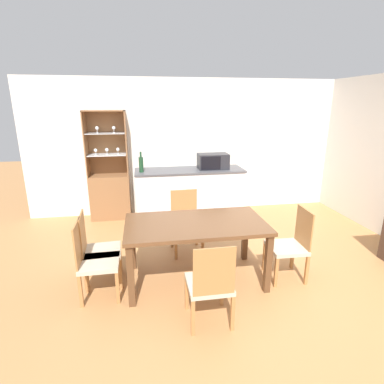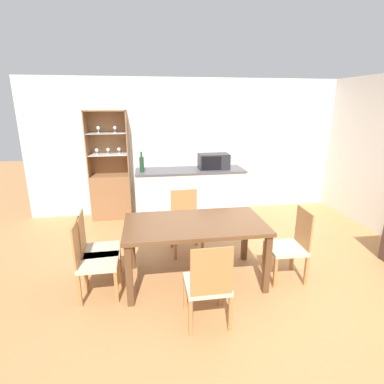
% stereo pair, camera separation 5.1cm
% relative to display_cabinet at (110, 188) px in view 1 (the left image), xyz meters
% --- Properties ---
extents(ground_plane, '(18.00, 18.00, 0.00)m').
position_rel_display_cabinet_xyz_m(ground_plane, '(1.88, -2.42, -0.58)').
color(ground_plane, '#B27A47').
extents(wall_back, '(6.80, 0.06, 2.55)m').
position_rel_display_cabinet_xyz_m(wall_back, '(1.88, 0.21, 0.70)').
color(wall_back, silver).
rests_on(wall_back, ground_plane).
extents(kitchen_counter, '(1.88, 0.61, 0.99)m').
position_rel_display_cabinet_xyz_m(kitchen_counter, '(1.42, -0.51, -0.08)').
color(kitchen_counter, silver).
rests_on(kitchen_counter, ground_plane).
extents(display_cabinet, '(0.72, 0.38, 1.98)m').
position_rel_display_cabinet_xyz_m(display_cabinet, '(0.00, 0.00, 0.00)').
color(display_cabinet, brown).
rests_on(display_cabinet, ground_plane).
extents(dining_table, '(1.64, 0.89, 0.75)m').
position_rel_display_cabinet_xyz_m(dining_table, '(1.20, -2.34, 0.09)').
color(dining_table, brown).
rests_on(dining_table, ground_plane).
extents(dining_chair_side_left_far, '(0.45, 0.45, 0.89)m').
position_rel_display_cabinet_xyz_m(dining_chair_side_left_far, '(0.05, -2.21, -0.15)').
color(dining_chair_side_left_far, '#C1B299').
rests_on(dining_chair_side_left_far, ground_plane).
extents(dining_chair_head_near, '(0.42, 0.42, 0.89)m').
position_rel_display_cabinet_xyz_m(dining_chair_head_near, '(1.20, -3.12, -0.15)').
color(dining_chair_head_near, '#C1B299').
rests_on(dining_chair_head_near, ground_plane).
extents(dining_chair_side_left_near, '(0.42, 0.42, 0.89)m').
position_rel_display_cabinet_xyz_m(dining_chair_side_left_near, '(0.05, -2.48, -0.15)').
color(dining_chair_side_left_near, '#C1B299').
rests_on(dining_chair_side_left_near, ground_plane).
extents(dining_chair_side_right_near, '(0.44, 0.44, 0.89)m').
position_rel_display_cabinet_xyz_m(dining_chair_side_right_near, '(2.35, -2.48, -0.15)').
color(dining_chair_side_right_near, '#C1B299').
rests_on(dining_chair_side_right_near, ground_plane).
extents(dining_chair_head_far, '(0.44, 0.44, 0.89)m').
position_rel_display_cabinet_xyz_m(dining_chair_head_far, '(1.20, -1.56, -0.15)').
color(dining_chair_head_far, '#C1B299').
rests_on(dining_chair_head_far, ground_plane).
extents(microwave, '(0.52, 0.33, 0.26)m').
position_rel_display_cabinet_xyz_m(microwave, '(1.83, -0.52, 0.55)').
color(microwave, '#232328').
rests_on(microwave, kitchen_counter).
extents(wine_bottle, '(0.07, 0.07, 0.34)m').
position_rel_display_cabinet_xyz_m(wine_bottle, '(0.60, -0.59, 0.55)').
color(wine_bottle, '#193D23').
rests_on(wine_bottle, kitchen_counter).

